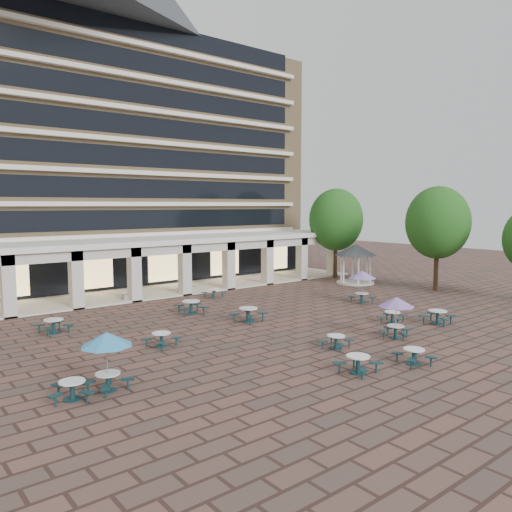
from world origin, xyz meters
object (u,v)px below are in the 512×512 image
(picnic_table_0, at_px, (72,388))
(picnic_table_1, at_px, (358,363))
(gazebo, at_px, (356,254))
(picnic_table_2, at_px, (414,355))
(planter_left, at_px, (132,293))
(planter_right, at_px, (187,287))

(picnic_table_0, xyz_separation_m, picnic_table_1, (10.29, -4.61, 0.03))
(picnic_table_0, bearing_deg, picnic_table_1, -1.80)
(picnic_table_1, height_order, gazebo, gazebo)
(picnic_table_2, distance_m, gazebo, 23.03)
(picnic_table_1, height_order, picnic_table_2, picnic_table_1)
(planter_left, bearing_deg, picnic_table_0, -121.36)
(gazebo, distance_m, planter_right, 15.42)
(planter_left, bearing_deg, planter_right, 0.00)
(planter_right, bearing_deg, picnic_table_1, -101.65)
(picnic_table_0, xyz_separation_m, gazebo, (28.99, 11.16, 2.21))
(picnic_table_0, relative_size, planter_right, 1.28)
(gazebo, distance_m, planter_left, 19.85)
(picnic_table_2, bearing_deg, planter_left, 118.00)
(picnic_table_1, relative_size, planter_right, 1.22)
(picnic_table_2, height_order, planter_left, planter_left)
(planter_right, bearing_deg, picnic_table_0, -131.87)
(picnic_table_1, distance_m, planter_left, 20.90)
(picnic_table_2, height_order, gazebo, gazebo)
(planter_left, distance_m, planter_right, 4.67)
(picnic_table_2, xyz_separation_m, planter_left, (-3.21, 21.69, 0.13))
(picnic_table_0, distance_m, planter_right, 21.88)
(picnic_table_1, bearing_deg, gazebo, 32.87)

